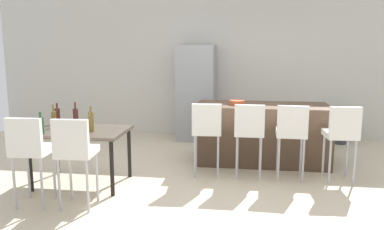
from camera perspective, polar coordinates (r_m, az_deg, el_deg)
ground_plane at (r=5.59m, az=5.35°, el=-8.95°), size 10.00×10.00×0.00m
back_wall at (r=7.92m, az=6.45°, el=7.37°), size 10.00×0.12×2.90m
kitchen_island at (r=6.22m, az=10.17°, el=-2.68°), size 2.04×0.86×0.92m
bar_chair_left at (r=5.39m, az=2.18°, el=-1.89°), size 0.43×0.43×1.05m
bar_chair_middle at (r=5.37m, az=8.42°, el=-2.06°), size 0.40×0.40×1.05m
bar_chair_right at (r=5.40m, az=14.42°, el=-2.19°), size 0.41×0.41×1.05m
bar_chair_far at (r=5.52m, az=21.16°, el=-2.31°), size 0.43×0.43×1.05m
dining_table at (r=5.30m, az=-15.98°, el=-2.89°), size 1.19×0.83×0.74m
dining_chair_near at (r=4.74m, az=-22.73°, el=-4.38°), size 0.42×0.42×1.05m
dining_chair_far at (r=4.49m, az=-16.83°, el=-4.79°), size 0.42×0.42×1.05m
wine_bottle_inner at (r=5.57m, az=-16.72°, el=-0.21°), size 0.07×0.07×0.32m
wine_bottle_right at (r=5.49m, az=-19.64°, el=-0.57°), size 0.07×0.07×0.32m
wine_bottle_near at (r=5.10m, az=-14.60°, el=-0.92°), size 0.07×0.07×0.33m
wine_bottle_left at (r=5.15m, az=-21.33°, el=-1.45°), size 0.07×0.07×0.28m
wine_bottle_end at (r=5.77m, az=-19.17°, el=-0.09°), size 0.07×0.07×0.29m
wine_glass_middle at (r=5.19m, az=-17.10°, el=-0.96°), size 0.07×0.07×0.17m
refrigerator at (r=7.58m, az=0.59°, el=3.29°), size 0.72×0.68×1.84m
fruit_bowl at (r=6.06m, az=6.63°, el=1.84°), size 0.23×0.23×0.07m
potted_plant at (r=7.80m, az=21.02°, el=-1.17°), size 0.45×0.45×0.65m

